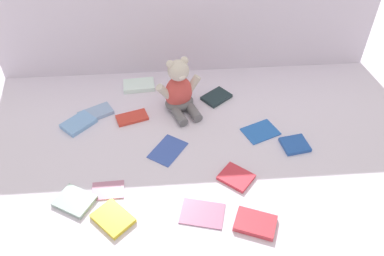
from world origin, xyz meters
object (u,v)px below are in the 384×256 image
book_case_6 (216,97)px  book_case_3 (108,190)px  book_case_0 (75,201)px  book_case_10 (139,85)px  book_case_4 (168,150)px  book_case_5 (96,113)px  book_case_2 (236,177)px  book_case_12 (255,223)px  book_case_13 (79,123)px  book_case_8 (261,131)px  book_case_9 (202,213)px  teddy_bear (179,91)px  book_case_11 (132,118)px  book_case_1 (295,145)px  book_case_7 (113,218)px

book_case_6 → book_case_3: bearing=-80.3°
book_case_0 → book_case_3: (0.10, 0.04, -0.00)m
book_case_0 → book_case_10: size_ratio=0.88×
book_case_4 → book_case_5: bearing=-3.4°
book_case_0 → book_case_2: bearing=-53.0°
book_case_4 → book_case_12: book_case_12 is taller
book_case_0 → book_case_5: 0.44m
book_case_4 → book_case_13: bearing=9.3°
book_case_3 → book_case_4: book_case_3 is taller
book_case_8 → book_case_2: bearing=126.9°
book_case_9 → teddy_bear: bearing=19.4°
book_case_3 → book_case_8: bearing=-68.7°
book_case_3 → book_case_11: 0.37m
book_case_4 → book_case_8: book_case_8 is taller
book_case_5 → book_case_12: (0.55, -0.57, 0.00)m
book_case_1 → book_case_6: size_ratio=0.84×
book_case_11 → book_case_10: bearing=-23.6°
book_case_7 → book_case_10: size_ratio=0.90×
teddy_bear → book_case_1: bearing=-51.6°
book_case_1 → book_case_6: same height
book_case_0 → book_case_1: 0.82m
teddy_bear → book_case_9: size_ratio=1.69×
book_case_10 → book_case_11: bearing=-10.7°
book_case_8 → book_case_11: book_case_11 is taller
book_case_7 → teddy_bear: bearing=-157.4°
book_case_0 → book_case_7: 0.15m
book_case_0 → book_case_1: size_ratio=1.24×
book_case_8 → book_case_5: bearing=53.9°
book_case_1 → book_case_12: bearing=-42.4°
book_case_11 → book_case_13: bearing=79.0°
book_case_1 → book_case_5: size_ratio=0.72×
book_case_4 → book_case_11: 0.24m
book_case_8 → book_case_11: 0.52m
teddy_bear → book_case_3: teddy_bear is taller
book_case_12 → book_case_11: bearing=-120.7°
book_case_3 → book_case_6: 0.63m
book_case_3 → book_case_5: (-0.08, 0.40, 0.00)m
book_case_5 → book_case_6: size_ratio=1.16×
book_case_3 → book_case_5: size_ratio=0.81×
book_case_9 → book_case_8: bearing=-21.2°
book_case_13 → book_case_4: bearing=19.6°
book_case_6 → book_case_12: 0.64m
book_case_12 → teddy_bear: bearing=-138.4°
book_case_12 → book_case_13: bearing=-107.6°
book_case_1 → book_case_8: bearing=-136.5°
book_case_8 → book_case_10: book_case_10 is taller
book_case_13 → book_case_12: bearing=5.4°
book_case_1 → book_case_9: 0.47m
book_case_10 → teddy_bear: bearing=43.5°
book_case_0 → book_case_2: 0.55m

